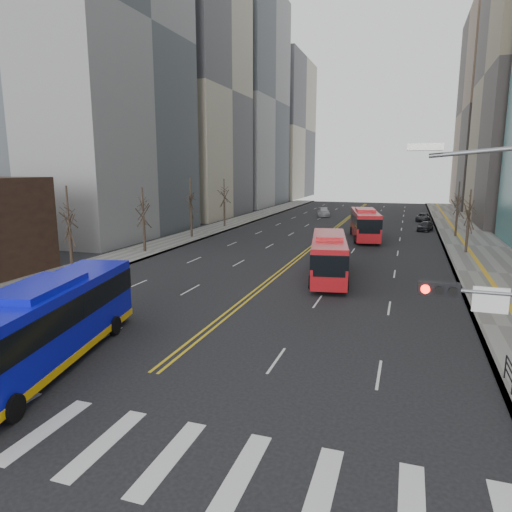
% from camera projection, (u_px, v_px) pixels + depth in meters
% --- Properties ---
extents(ground, '(220.00, 220.00, 0.00)m').
position_uv_depth(ground, '(74.00, 437.00, 15.12)').
color(ground, black).
extents(sidewalk_right, '(7.00, 130.00, 0.15)m').
position_uv_depth(sidewalk_right, '(475.00, 246.00, 51.55)').
color(sidewalk_right, slate).
rests_on(sidewalk_right, ground).
extents(sidewalk_left, '(5.00, 130.00, 0.15)m').
position_uv_depth(sidewalk_left, '(202.00, 233.00, 62.14)').
color(sidewalk_left, slate).
rests_on(sidewalk_left, ground).
extents(crosswalk, '(26.70, 4.00, 0.01)m').
position_uv_depth(crosswalk, '(74.00, 436.00, 15.12)').
color(crosswalk, silver).
rests_on(crosswalk, ground).
extents(centerline, '(0.55, 100.00, 0.01)m').
position_uv_depth(centerline, '(334.00, 229.00, 66.33)').
color(centerline, gold).
rests_on(centerline, ground).
extents(office_towers, '(83.00, 134.00, 58.00)m').
position_uv_depth(office_towers, '(353.00, 73.00, 74.32)').
color(office_towers, gray).
rests_on(office_towers, ground).
extents(street_trees, '(35.20, 47.20, 7.60)m').
position_uv_depth(street_trees, '(238.00, 205.00, 48.60)').
color(street_trees, black).
rests_on(street_trees, ground).
extents(blue_bus, '(5.59, 13.68, 3.86)m').
position_uv_depth(blue_bus, '(42.00, 324.00, 19.97)').
color(blue_bus, '#0D13CE').
rests_on(blue_bus, ground).
extents(red_bus_near, '(4.56, 11.67, 3.61)m').
position_uv_depth(red_bus_near, '(329.00, 254.00, 36.56)').
color(red_bus_near, '#A81117').
rests_on(red_bus_near, ground).
extents(red_bus_far, '(4.91, 12.36, 3.80)m').
position_uv_depth(red_bus_far, '(365.00, 222.00, 56.91)').
color(red_bus_far, '#A81117').
rests_on(red_bus_far, ground).
extents(car_dark_mid, '(2.60, 4.42, 1.41)m').
position_uv_depth(car_dark_mid, '(425.00, 226.00, 64.40)').
color(car_dark_mid, black).
rests_on(car_dark_mid, ground).
extents(car_silver, '(3.22, 5.55, 1.51)m').
position_uv_depth(car_silver, '(324.00, 212.00, 84.05)').
color(car_silver, '#949499').
rests_on(car_silver, ground).
extents(car_dark_far, '(2.57, 4.80, 1.28)m').
position_uv_depth(car_dark_far, '(423.00, 217.00, 76.12)').
color(car_dark_far, black).
rests_on(car_dark_far, ground).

